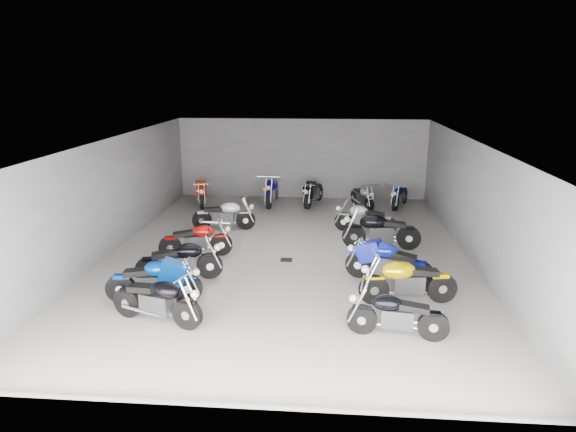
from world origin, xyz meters
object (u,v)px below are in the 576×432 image
object	(u,v)px
motorcycle_right_f	(364,218)
motorcycle_back_c	(272,190)
motorcycle_right_a	(396,315)
motorcycle_right_b	(407,281)
motorcycle_back_e	(362,196)
motorcycle_left_c	(180,261)
motorcycle_right_e	(380,231)
motorcycle_left_d	(197,240)
motorcycle_back_a	(201,192)
motorcycle_left_f	(224,215)
motorcycle_back_d	(313,192)
motorcycle_back_f	(400,196)
motorcycle_left_a	(157,300)
drain_grate	(286,260)
motorcycle_left_b	(155,281)
motorcycle_right_c	(387,262)

from	to	relation	value
motorcycle_right_f	motorcycle_back_c	xyz separation A→B (m)	(-3.36, 3.55, 0.06)
motorcycle_right_a	motorcycle_right_b	size ratio (longest dim) A/B	0.89
motorcycle_right_b	motorcycle_back_e	size ratio (longest dim) A/B	1.24
motorcycle_left_c	motorcycle_right_e	size ratio (longest dim) A/B	0.92
motorcycle_left_d	motorcycle_back_a	xyz separation A→B (m)	(-1.31, 5.78, 0.03)
motorcycle_right_e	motorcycle_back_e	xyz separation A→B (m)	(-0.24, 4.72, -0.10)
motorcycle_left_f	motorcycle_back_d	xyz separation A→B (m)	(2.77, 3.53, 0.00)
motorcycle_right_b	motorcycle_back_f	xyz separation A→B (m)	(0.94, 8.63, -0.08)
motorcycle_back_c	motorcycle_left_a	bearing A→B (deg)	85.69
motorcycle_right_a	motorcycle_back_a	size ratio (longest dim) A/B	0.92
motorcycle_left_d	motorcycle_left_f	distance (m)	2.62
motorcycle_back_d	motorcycle_right_a	bearing A→B (deg)	116.21
motorcycle_back_e	motorcycle_left_a	bearing A→B (deg)	43.05
drain_grate	motorcycle_back_c	xyz separation A→B (m)	(-1.09, 6.25, 0.54)
motorcycle_back_d	motorcycle_back_f	size ratio (longest dim) A/B	1.14
motorcycle_left_d	motorcycle_back_d	size ratio (longest dim) A/B	0.98
motorcycle_right_f	motorcycle_left_b	bearing A→B (deg)	155.46
motorcycle_left_a	motorcycle_right_e	size ratio (longest dim) A/B	0.90
motorcycle_right_f	motorcycle_right_e	bearing A→B (deg)	-149.24
motorcycle_right_a	motorcycle_back_a	world-z (taller)	motorcycle_back_a
motorcycle_right_b	motorcycle_back_d	xyz separation A→B (m)	(-2.35, 8.73, -0.03)
motorcycle_right_e	motorcycle_back_d	world-z (taller)	motorcycle_right_e
motorcycle_right_c	motorcycle_right_f	world-z (taller)	motorcycle_right_c
motorcycle_right_a	motorcycle_back_c	world-z (taller)	motorcycle_back_c
motorcycle_left_b	motorcycle_right_c	xyz separation A→B (m)	(5.24, 1.57, 0.01)
motorcycle_left_f	motorcycle_back_d	bearing A→B (deg)	136.70
motorcycle_right_a	motorcycle_right_f	distance (m)	6.75
motorcycle_left_f	motorcycle_back_e	size ratio (longest dim) A/B	1.17
motorcycle_left_a	motorcycle_right_b	xyz separation A→B (m)	(5.17, 1.37, 0.02)
motorcycle_back_a	motorcycle_back_d	xyz separation A→B (m)	(4.34, 0.35, -0.02)
motorcycle_right_a	motorcycle_right_b	distance (m)	1.63
motorcycle_left_f	motorcycle_right_f	world-z (taller)	motorcycle_left_f
motorcycle_right_c	motorcycle_right_b	bearing A→B (deg)	-143.73
motorcycle_back_c	motorcycle_left_c	bearing A→B (deg)	82.57
motorcycle_back_a	motorcycle_back_c	xyz separation A→B (m)	(2.72, 0.36, 0.03)
motorcycle_left_a	motorcycle_back_d	xyz separation A→B (m)	(2.81, 10.11, -0.01)
drain_grate	motorcycle_left_a	distance (m)	4.52
drain_grate	motorcycle_left_d	distance (m)	2.55
motorcycle_right_e	motorcycle_right_f	world-z (taller)	motorcycle_right_e
motorcycle_left_b	motorcycle_right_f	distance (m)	7.46
motorcycle_back_e	motorcycle_left_c	bearing A→B (deg)	35.89
motorcycle_right_a	motorcycle_right_f	xyz separation A→B (m)	(-0.19, 6.75, 0.01)
motorcycle_left_d	motorcycle_back_a	bearing A→B (deg)	179.04
motorcycle_left_a	motorcycle_left_b	xyz separation A→B (m)	(-0.38, 0.96, 0.01)
motorcycle_back_a	motorcycle_back_d	distance (m)	4.35
motorcycle_left_d	motorcycle_back_a	distance (m)	5.93
drain_grate	motorcycle_right_a	xyz separation A→B (m)	(2.46, -4.06, 0.46)
drain_grate	motorcycle_right_b	xyz separation A→B (m)	(2.88, -2.49, 0.52)
drain_grate	motorcycle_left_c	world-z (taller)	motorcycle_left_c
motorcycle_left_b	motorcycle_left_c	bearing A→B (deg)	166.14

